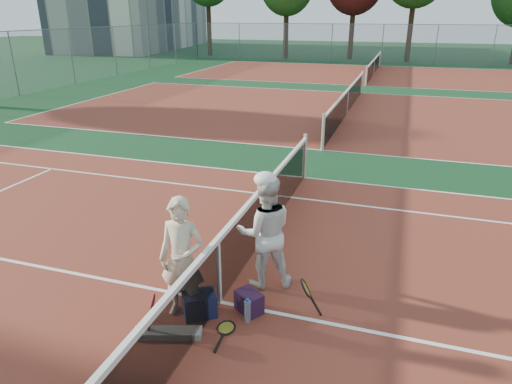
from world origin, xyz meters
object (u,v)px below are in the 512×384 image
at_px(racket_black_held, 305,298).
at_px(sports_bag_purple, 249,302).
at_px(net_main, 219,271).
at_px(racket_spare, 226,327).
at_px(sports_bag_navy, 200,305).
at_px(player_a, 182,259).
at_px(water_bottle, 247,311).
at_px(player_b, 265,232).
at_px(racket_red, 154,316).

distance_m(racket_black_held, sports_bag_purple, 0.76).
bearing_deg(sports_bag_purple, net_main, 171.30).
bearing_deg(racket_spare, sports_bag_navy, 66.01).
bearing_deg(player_a, racket_spare, -17.44).
relative_size(racket_spare, sports_bag_navy, 1.41).
xyz_separation_m(net_main, player_a, (-0.35, -0.37, 0.33)).
bearing_deg(racket_spare, player_a, 73.02).
bearing_deg(net_main, sports_bag_navy, -111.80).
height_order(net_main, water_bottle, net_main).
bearing_deg(player_b, racket_black_held, 117.31).
distance_m(net_main, racket_spare, 0.77).
xyz_separation_m(racket_red, sports_bag_navy, (0.36, 0.56, -0.13)).
bearing_deg(net_main, racket_spare, -59.83).
distance_m(sports_bag_navy, water_bottle, 0.65).
relative_size(player_b, sports_bag_purple, 4.71).
height_order(player_a, racket_black_held, player_a).
distance_m(player_b, sports_bag_navy, 1.36).
xyz_separation_m(player_b, racket_red, (-0.96, -1.58, -0.56)).
height_order(sports_bag_navy, water_bottle, sports_bag_navy).
relative_size(racket_black_held, sports_bag_navy, 1.28).
bearing_deg(racket_spare, racket_black_held, -60.97).
bearing_deg(player_a, net_main, 41.47).
height_order(player_b, sports_bag_purple, player_b).
relative_size(player_a, racket_red, 2.82).
distance_m(player_a, racket_red, 0.78).
distance_m(sports_bag_purple, water_bottle, 0.20).
bearing_deg(sports_bag_purple, sports_bag_navy, -154.71).
xyz_separation_m(racket_red, sports_bag_purple, (0.96, 0.84, -0.15)).
distance_m(net_main, water_bottle, 0.68).
bearing_deg(sports_bag_purple, racket_spare, -110.20).
height_order(racket_red, sports_bag_purple, racket_red).
relative_size(net_main, sports_bag_purple, 30.36).
bearing_deg(water_bottle, net_main, 151.83).
distance_m(racket_red, racket_black_held, 1.97).
height_order(racket_spare, water_bottle, water_bottle).
bearing_deg(racket_spare, water_bottle, -45.03).
distance_m(net_main, player_b, 0.87).
bearing_deg(player_a, water_bottle, 1.60).
relative_size(player_b, water_bottle, 5.68).
xyz_separation_m(player_b, sports_bag_navy, (-0.60, -1.02, -0.68)).
bearing_deg(player_a, player_b, 47.13).
height_order(net_main, racket_black_held, net_main).
height_order(racket_red, racket_spare, racket_red).
bearing_deg(sports_bag_purple, water_bottle, -77.28).
bearing_deg(racket_black_held, sports_bag_purple, -4.24).
bearing_deg(player_b, player_a, 27.45).
height_order(player_a, racket_red, player_a).
bearing_deg(racket_red, water_bottle, 12.10).
height_order(racket_red, water_bottle, racket_red).
bearing_deg(racket_black_held, racket_red, 14.56).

